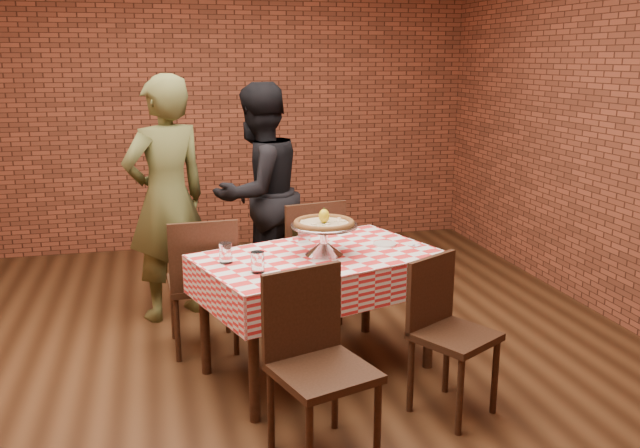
# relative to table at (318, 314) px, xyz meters

# --- Properties ---
(ground) EXTENTS (6.00, 6.00, 0.00)m
(ground) POSITION_rel_table_xyz_m (-0.43, 0.07, -0.38)
(ground) COLOR black
(ground) RESTS_ON ground
(back_wall) EXTENTS (5.50, 0.00, 5.50)m
(back_wall) POSITION_rel_table_xyz_m (-0.43, 3.07, 1.08)
(back_wall) COLOR brown
(back_wall) RESTS_ON ground
(table) EXTENTS (1.57, 1.22, 0.75)m
(table) POSITION_rel_table_xyz_m (0.00, 0.00, 0.00)
(table) COLOR #382014
(table) RESTS_ON ground
(tablecloth) EXTENTS (1.61, 1.26, 0.24)m
(tablecloth) POSITION_rel_table_xyz_m (-0.00, 0.00, 0.26)
(tablecloth) COLOR red
(tablecloth) RESTS_ON table
(pizza_stand) EXTENTS (0.53, 0.53, 0.18)m
(pizza_stand) POSITION_rel_table_xyz_m (0.04, -0.01, 0.47)
(pizza_stand) COLOR silver
(pizza_stand) RESTS_ON tablecloth
(pizza) EXTENTS (0.47, 0.47, 0.03)m
(pizza) POSITION_rel_table_xyz_m (0.04, -0.01, 0.57)
(pizza) COLOR beige
(pizza) RESTS_ON pizza_stand
(lemon) EXTENTS (0.08, 0.08, 0.08)m
(lemon) POSITION_rel_table_xyz_m (0.04, -0.01, 0.62)
(lemon) COLOR yellow
(lemon) RESTS_ON pizza
(water_glass_left) EXTENTS (0.09, 0.09, 0.12)m
(water_glass_left) POSITION_rel_table_xyz_m (-0.41, -0.26, 0.44)
(water_glass_left) COLOR white
(water_glass_left) RESTS_ON tablecloth
(water_glass_right) EXTENTS (0.09, 0.09, 0.12)m
(water_glass_right) POSITION_rel_table_xyz_m (-0.56, -0.04, 0.44)
(water_glass_right) COLOR white
(water_glass_right) RESTS_ON tablecloth
(side_plate) EXTENTS (0.18, 0.18, 0.01)m
(side_plate) POSITION_rel_table_xyz_m (0.46, 0.10, 0.39)
(side_plate) COLOR white
(side_plate) RESTS_ON tablecloth
(sweetener_packet_a) EXTENTS (0.05, 0.06, 0.00)m
(sweetener_packet_a) POSITION_rel_table_xyz_m (0.62, 0.04, 0.39)
(sweetener_packet_a) COLOR white
(sweetener_packet_a) RESTS_ON tablecloth
(sweetener_packet_b) EXTENTS (0.06, 0.06, 0.00)m
(sweetener_packet_b) POSITION_rel_table_xyz_m (0.65, 0.03, 0.39)
(sweetener_packet_b) COLOR white
(sweetener_packet_b) RESTS_ON tablecloth
(condiment_caddy) EXTENTS (0.11, 0.10, 0.13)m
(condiment_caddy) POSITION_rel_table_xyz_m (-0.04, 0.30, 0.45)
(condiment_caddy) COLOR silver
(condiment_caddy) RESTS_ON tablecloth
(chair_near_left) EXTENTS (0.55, 0.55, 0.92)m
(chair_near_left) POSITION_rel_table_xyz_m (-0.20, -0.91, 0.08)
(chair_near_left) COLOR #382014
(chair_near_left) RESTS_ON ground
(chair_near_right) EXTENTS (0.52, 0.52, 0.86)m
(chair_near_right) POSITION_rel_table_xyz_m (0.59, -0.67, 0.06)
(chair_near_right) COLOR #382014
(chair_near_right) RESTS_ON ground
(chair_far_left) EXTENTS (0.45, 0.45, 0.92)m
(chair_far_left) POSITION_rel_table_xyz_m (-0.66, 0.53, 0.08)
(chair_far_left) COLOR #382014
(chair_far_left) RESTS_ON ground
(chair_far_right) EXTENTS (0.52, 0.52, 0.93)m
(chair_far_right) POSITION_rel_table_xyz_m (0.10, 0.83, 0.09)
(chair_far_right) COLOR #382014
(chair_far_right) RESTS_ON ground
(diner_olive) EXTENTS (0.78, 0.68, 1.80)m
(diner_olive) POSITION_rel_table_xyz_m (-0.85, 1.16, 0.53)
(diner_olive) COLOR brown
(diner_olive) RESTS_ON ground
(diner_black) EXTENTS (1.06, 1.02, 1.73)m
(diner_black) POSITION_rel_table_xyz_m (-0.14, 1.38, 0.49)
(diner_black) COLOR black
(diner_black) RESTS_ON ground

